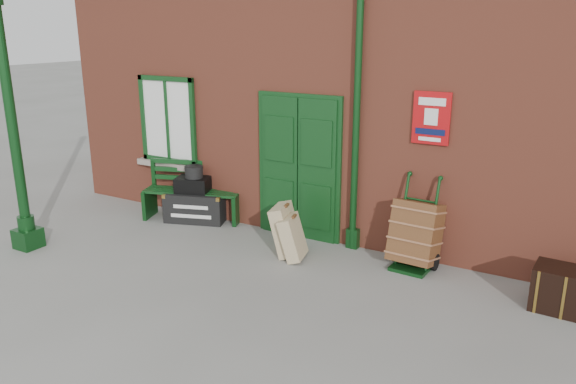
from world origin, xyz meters
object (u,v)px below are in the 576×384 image
Objects in this scene: bench at (194,189)px; dark_trunk at (566,290)px; houdini_trunk at (196,206)px; porter_trolley at (416,234)px.

dark_trunk is (5.88, -0.45, -0.26)m from bench.
bench reaches higher than dark_trunk.
dark_trunk reaches higher than houdini_trunk.
dark_trunk is at bearing -22.65° from houdini_trunk.
bench is 3.96m from porter_trolley.
porter_trolley is 1.73× the size of dark_trunk.
dark_trunk is (1.93, -0.34, -0.23)m from porter_trolley.
porter_trolley is at bearing 172.31° from dark_trunk.
bench is at bearing 123.92° from houdini_trunk.
houdini_trunk is at bearing -55.94° from bench.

